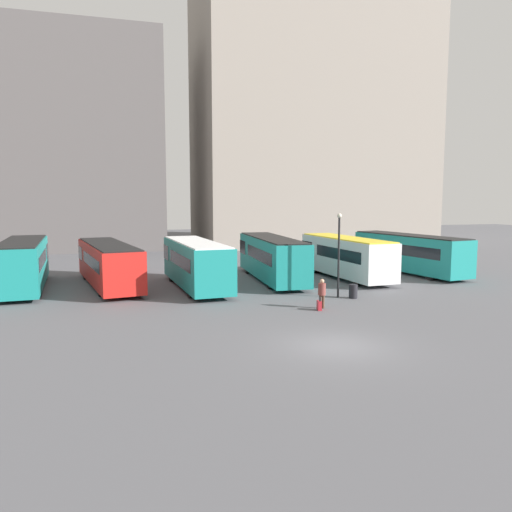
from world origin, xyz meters
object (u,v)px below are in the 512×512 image
at_px(lamp_post_0, 339,244).
at_px(trash_bin, 353,291).
at_px(bus_5, 408,252).
at_px(traveler, 322,291).
at_px(bus_1, 108,263).
at_px(bus_3, 271,257).
at_px(bus_4, 345,256).
at_px(suitcase, 319,305).
at_px(lamp_post_1, 339,248).
at_px(bus_0, 23,263).
at_px(bus_2, 196,263).

bearing_deg(lamp_post_0, trash_bin, -101.46).
bearing_deg(bus_5, traveler, 121.85).
height_order(bus_1, bus_3, bus_3).
bearing_deg(bus_4, trash_bin, 153.89).
bearing_deg(suitcase, lamp_post_1, -30.58).
bearing_deg(bus_0, bus_1, -97.73).
bearing_deg(traveler, bus_3, 7.74).
height_order(suitcase, trash_bin, trash_bin).
distance_m(bus_0, trash_bin, 21.73).
bearing_deg(bus_5, bus_3, 82.48).
xyz_separation_m(bus_5, lamp_post_1, (-9.93, -7.68, 1.36)).
relative_size(traveler, lamp_post_1, 0.32).
xyz_separation_m(bus_1, lamp_post_1, (13.48, -8.17, 1.43)).
relative_size(bus_3, trash_bin, 13.86).
height_order(bus_0, bus_1, bus_0).
relative_size(bus_0, bus_1, 0.93).
height_order(traveler, suitcase, traveler).
height_order(bus_1, suitcase, bus_1).
distance_m(bus_4, traveler, 11.12).
relative_size(bus_5, lamp_post_1, 2.24).
relative_size(bus_1, traveler, 7.34).
bearing_deg(traveler, bus_1, 56.29).
xyz_separation_m(bus_0, traveler, (16.71, -11.16, -0.79)).
bearing_deg(lamp_post_0, bus_5, 28.92).
height_order(bus_1, bus_4, bus_4).
distance_m(bus_0, lamp_post_1, 20.82).
bearing_deg(bus_3, suitcase, 179.57).
bearing_deg(bus_2, bus_1, 63.88).
bearing_deg(bus_1, bus_4, -104.09).
xyz_separation_m(bus_0, lamp_post_1, (18.92, -8.59, 1.29)).
xyz_separation_m(bus_2, trash_bin, (8.56, -6.30, -1.30)).
bearing_deg(bus_0, bus_5, -95.13).
distance_m(bus_4, lamp_post_1, 7.87).
distance_m(bus_1, bus_4, 17.36).
bearing_deg(bus_1, lamp_post_1, -130.58).
height_order(bus_1, lamp_post_1, lamp_post_1).
relative_size(bus_4, traveler, 6.36).
xyz_separation_m(bus_3, suitcase, (-0.71, -10.49, -1.47)).
relative_size(bus_0, suitcase, 14.92).
bearing_deg(bus_2, bus_5, -87.08).
relative_size(bus_3, suitcase, 15.76).
height_order(bus_2, lamp_post_0, lamp_post_0).
bearing_deg(bus_2, trash_bin, -129.58).
bearing_deg(trash_bin, bus_3, 107.82).
distance_m(bus_3, traveler, 10.12).
bearing_deg(lamp_post_0, traveler, -123.47).
distance_m(bus_0, bus_1, 5.47).
distance_m(suitcase, lamp_post_1, 4.80).
xyz_separation_m(bus_1, bus_5, (23.40, -0.49, 0.08)).
distance_m(bus_2, bus_5, 17.83).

